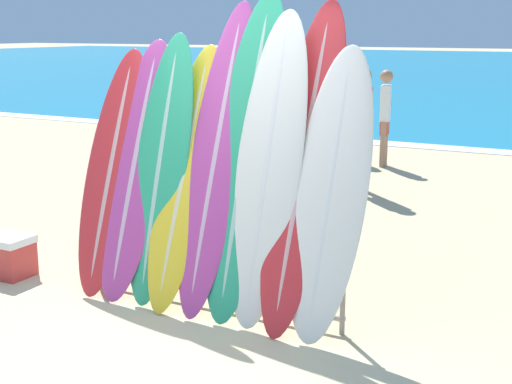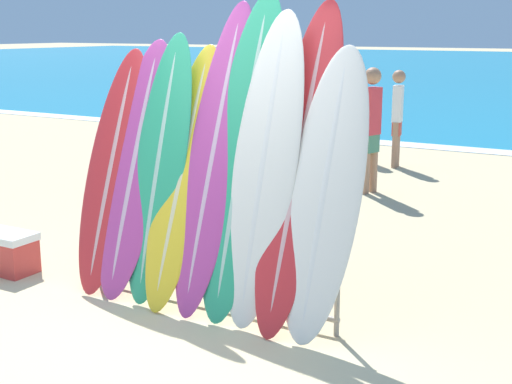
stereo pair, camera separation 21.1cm
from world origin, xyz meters
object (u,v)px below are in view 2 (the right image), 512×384
Objects in this scene: surfboard_slot_1 at (135,167)px; person_far_left at (371,125)px; cooler_box at (4,251)px; surfboard_slot_4 at (215,156)px; surfboard_slot_7 at (299,164)px; surfboard_slot_2 at (159,167)px; surfboard_rack at (206,256)px; surfboard_slot_6 at (264,168)px; person_mid_beach at (353,103)px; surfboard_slot_5 at (243,155)px; surfboard_slot_0 at (113,170)px; surfboard_slot_8 at (325,193)px; person_near_water at (397,115)px; surfboard_slot_3 at (183,175)px.

person_far_left is at bearing 84.84° from surfboard_slot_1.
surfboard_slot_1 is 1.63m from cooler_box.
surfboard_slot_4 is 2.36m from cooler_box.
surfboard_slot_7 is at bearing 2.01° from surfboard_slot_4.
surfboard_slot_7 is at bearing 4.31° from surfboard_slot_2.
surfboard_rack is 0.83m from surfboard_slot_2.
surfboard_rack is 1.06× the size of surfboard_slot_2.
person_mid_beach is (-2.05, 6.78, -0.23)m from surfboard_slot_6.
surfboard_rack is at bearing -169.01° from surfboard_slot_6.
surfboard_slot_5 reaches higher than surfboard_slot_7.
surfboard_slot_2 is 1.28× the size of person_far_left.
surfboard_slot_4 is at bearing 4.03° from surfboard_slot_0.
surfboard_rack is at bearing -151.68° from surfboard_slot_5.
surfboard_slot_8 is at bearing -68.68° from person_mid_beach.
surfboard_slot_6 is 1.51× the size of person_near_water.
surfboard_slot_8 is at bearing -19.41° from surfboard_slot_7.
person_near_water is at bearing -22.94° from person_mid_beach.
surfboard_slot_6 is 6.49m from person_near_water.
surfboard_slot_6 is 7.09m from person_mid_beach.
surfboard_slot_8 is (1.74, -0.01, -0.01)m from surfboard_slot_1.
surfboard_slot_4 is (1.00, 0.07, 0.19)m from surfboard_slot_0.
cooler_box is (-3.09, -0.28, -0.85)m from surfboard_slot_8.
surfboard_slot_0 is 0.97× the size of surfboard_slot_8.
person_mid_beach is (-0.92, 0.40, 0.10)m from person_near_water.
person_far_left is at bearing 69.68° from cooler_box.
surfboard_slot_6 is at bearing 1.13° from surfboard_slot_0.
surfboard_slot_8 is 6.61m from person_near_water.
surfboard_slot_3 is 3.36× the size of cooler_box.
surfboard_slot_4 is 1.00m from surfboard_slot_8.
person_far_left is (0.40, 4.43, -0.13)m from surfboard_slot_1.
surfboard_slot_8 is (1.98, 0.01, 0.03)m from surfboard_slot_0.
surfboard_slot_2 is 1.86m from cooler_box.
surfboard_slot_5 is 1.47× the size of person_far_left.
surfboard_slot_3 is (0.72, 0.02, 0.02)m from surfboard_slot_0.
surfboard_slot_0 is 6.42m from person_near_water.
surfboard_slot_8 is at bearing 4.04° from surfboard_rack.
surfboard_slot_1 is at bearing -176.83° from surfboard_slot_7.
surfboard_slot_1 reaches higher than person_mid_beach.
surfboard_slot_0 is at bearing -171.29° from person_far_left.
surfboard_slot_3 is 6.40m from person_near_water.
surfboard_slot_8 is (0.73, -0.07, -0.20)m from surfboard_slot_5.
surfboard_rack is 1.11× the size of surfboard_slot_8.
surfboard_slot_7 reaches higher than person_far_left.
surfboard_slot_4 is at bearing 9.26° from cooler_box.
person_far_left is at bearing 97.92° from surfboard_slot_5.
surfboard_slot_6 reaches higher than person_near_water.
surfboard_slot_0 is 3.30× the size of cooler_box.
surfboard_slot_6 is at bearing -12.14° from surfboard_slot_5.
surfboard_slot_8 is (1.26, -0.01, 0.00)m from surfboard_slot_3.
surfboard_slot_3 is 2.04m from cooler_box.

